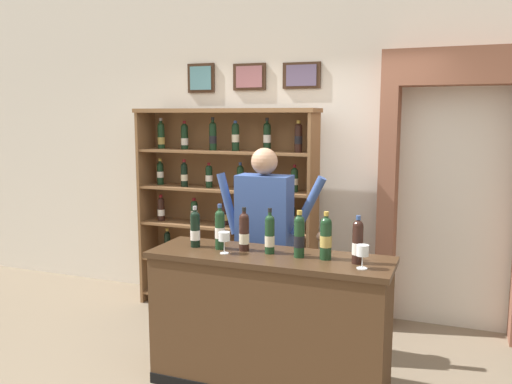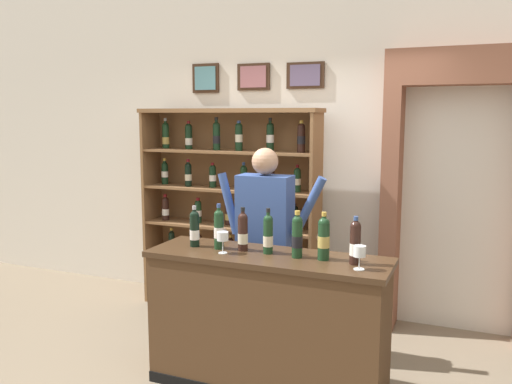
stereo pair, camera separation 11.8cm
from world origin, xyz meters
name	(u,v)px [view 1 (the left image)]	position (x,y,z in m)	size (l,w,h in m)	color
ground_plane	(246,383)	(0.00, 0.00, -0.01)	(14.00, 14.00, 0.02)	#7A6B56
back_wall	(311,141)	(0.00, 1.74, 1.69)	(12.00, 0.19, 3.38)	silver
wine_shelf	(227,203)	(-0.76, 1.36, 1.08)	(1.86, 0.37, 2.01)	brown
archway_doorway	(456,175)	(1.36, 1.61, 1.43)	(1.30, 0.45, 2.51)	brown
tasting_counter	(269,322)	(0.18, 0.00, 0.49)	(1.72, 0.54, 0.99)	#4C331E
shopkeeper	(264,227)	(-0.06, 0.54, 1.05)	(0.94, 0.22, 1.70)	#2D3347
tasting_bottle_grappa	(195,229)	(-0.41, 0.01, 1.12)	(0.07, 0.07, 0.31)	black
tasting_bottle_brunello	(220,229)	(-0.21, 0.02, 1.14)	(0.07, 0.07, 0.33)	#19381E
tasting_bottle_chianti	(244,232)	(-0.03, 0.04, 1.13)	(0.07, 0.07, 0.32)	black
tasting_bottle_rosso	(270,234)	(0.17, 0.03, 1.13)	(0.07, 0.07, 0.32)	#19381E
tasting_bottle_prosecco	(299,236)	(0.39, 0.01, 1.14)	(0.07, 0.07, 0.33)	#19381E
tasting_bottle_super_tuscan	(326,237)	(0.57, 0.02, 1.14)	(0.08, 0.08, 0.33)	#19381E
tasting_bottle_vin_santo	(358,242)	(0.79, 0.00, 1.13)	(0.07, 0.07, 0.32)	black
wine_glass_right	(363,251)	(0.84, -0.11, 1.10)	(0.08, 0.08, 0.15)	silver
wine_glass_left	(224,237)	(-0.13, -0.09, 1.10)	(0.08, 0.08, 0.15)	silver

